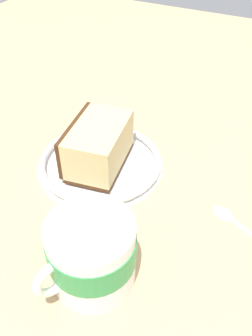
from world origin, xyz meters
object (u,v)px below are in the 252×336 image
object	(u,v)px
small_plate	(101,163)
teaspoon	(237,222)
sugar_cube	(95,114)
tea_mug	(91,252)
cake_slice	(98,145)

from	to	relation	value
small_plate	teaspoon	distance (cm)	21.08
teaspoon	sugar_cube	bearing A→B (deg)	65.63
small_plate	tea_mug	world-z (taller)	tea_mug
teaspoon	sugar_cube	distance (cm)	31.19
small_plate	sugar_cube	bearing A→B (deg)	33.81
small_plate	sugar_cube	distance (cm)	13.33
small_plate	teaspoon	size ratio (longest dim) A/B	1.51
small_plate	cake_slice	size ratio (longest dim) A/B	1.51
tea_mug	small_plate	bearing A→B (deg)	27.29
small_plate	cake_slice	xyz separation A→B (cm)	(-0.04, 0.27, 3.23)
sugar_cube	small_plate	bearing A→B (deg)	-146.19
small_plate	sugar_cube	xyz separation A→B (cm)	(11.07, 7.42, 0.07)
cake_slice	small_plate	bearing A→B (deg)	-80.85
teaspoon	sugar_cube	xyz separation A→B (cm)	(12.87, 28.41, 0.58)
small_plate	tea_mug	distance (cm)	19.05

